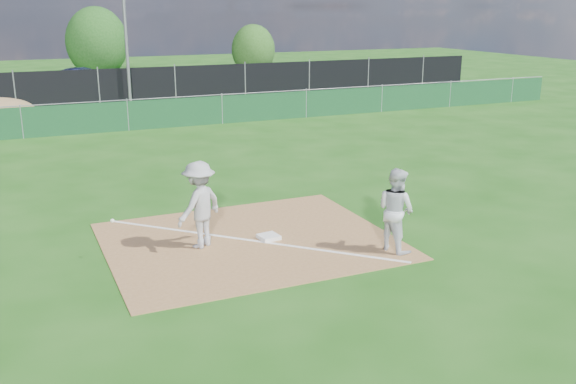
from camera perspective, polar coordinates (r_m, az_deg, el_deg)
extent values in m
plane|color=#1A4D10|center=(22.23, -11.63, 3.18)|extent=(90.00, 90.00, 0.00)
cube|color=olive|center=(13.90, -3.46, -4.35)|extent=(6.00, 5.00, 0.02)
cube|color=white|center=(13.90, -3.46, -4.29)|extent=(5.01, 5.01, 0.01)
cube|color=#103B1D|center=(26.94, -14.04, 6.57)|extent=(44.00, 0.05, 1.20)
cube|color=black|center=(34.74, -16.47, 8.96)|extent=(46.00, 0.04, 1.80)
cube|color=black|center=(39.78, -17.38, 8.42)|extent=(46.00, 9.00, 0.01)
cylinder|color=slate|center=(34.46, -14.28, 14.25)|extent=(0.16, 0.16, 8.00)
cube|color=white|center=(13.95, -1.73, -4.01)|extent=(0.46, 0.46, 0.09)
imported|color=#B2B2B4|center=(13.37, -7.88, -1.12)|extent=(1.36, 1.21, 1.83)
sphere|color=white|center=(13.07, -15.35, -2.47)|extent=(0.08, 0.08, 0.08)
imported|color=silver|center=(13.30, 9.56, -1.57)|extent=(0.85, 0.99, 1.75)
imported|color=black|center=(39.57, -17.66, 9.42)|extent=(4.61, 2.90, 1.43)
imported|color=black|center=(39.82, -8.81, 9.82)|extent=(4.15, 2.02, 1.16)
cylinder|color=#382316|center=(46.66, -16.44, 10.39)|extent=(0.24, 0.24, 1.38)
ellipsoid|color=#1A4814|center=(46.53, -16.63, 12.64)|extent=(4.13, 4.13, 4.75)
cylinder|color=#382316|center=(47.02, -3.08, 10.84)|extent=(0.24, 0.24, 1.03)
ellipsoid|color=#224E16|center=(46.91, -3.10, 12.52)|extent=(3.10, 3.10, 3.56)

